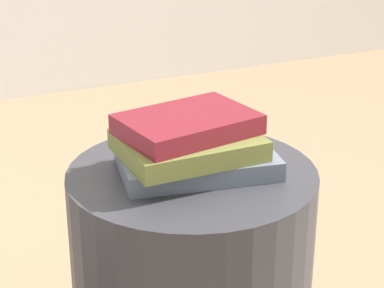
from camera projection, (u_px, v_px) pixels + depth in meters
side_table at (192, 280)px, 1.40m from camera, size 0.47×0.47×0.47m
book_slate at (196, 161)px, 1.31m from camera, size 0.31×0.22×0.04m
book_olive at (188, 144)px, 1.29m from camera, size 0.24×0.19×0.04m
book_maroon at (188, 124)px, 1.28m from camera, size 0.26×0.20×0.04m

